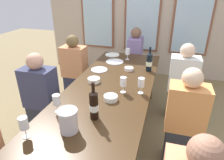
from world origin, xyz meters
The scene contains 22 objects.
ground_plane centered at (0.00, 0.00, 0.00)m, with size 12.00×12.00×0.00m, color olive.
back_wall_with_windows centered at (0.00, 2.44, 1.45)m, with size 4.12×0.10×2.90m.
dining_table centered at (0.00, 0.00, 0.68)m, with size 0.92×2.82×0.74m.
white_plate_0 centered at (-0.28, 0.59, 0.74)m, with size 0.22×0.22×0.01m, color white.
white_plate_1 centered at (-0.16, 0.95, 0.74)m, with size 0.26×0.26×0.01m, color white.
white_plate_2 centered at (-0.29, 1.25, 0.74)m, with size 0.23×0.23×0.01m, color white.
metal_pitcher centered at (-0.09, -0.65, 0.84)m, with size 0.16×0.16×0.19m.
wine_bottle_0 centered at (0.36, 0.75, 0.87)m, with size 0.08×0.08×0.33m.
wine_bottle_1 centered at (0.04, -0.44, 0.87)m, with size 0.08×0.08×0.34m.
tasting_bowl_0 centered at (0.10, 0.69, 0.76)m, with size 0.12×0.12×0.04m, color white.
tasting_bowl_2 centered at (0.09, -0.12, 0.77)m, with size 0.14×0.14×0.05m, color white.
tasting_bowl_3 centered at (-0.22, 0.22, 0.77)m, with size 0.14×0.14×0.05m, color white.
wine_glass_0 centered at (-0.37, -0.81, 0.86)m, with size 0.07×0.07×0.17m.
wine_glass_1 centered at (0.35, 0.11, 0.86)m, with size 0.07×0.07×0.17m.
wine_glass_2 centered at (0.17, 0.08, 0.86)m, with size 0.07×0.07×0.17m.
wine_glass_4 centered at (-0.31, -0.45, 0.86)m, with size 0.07×0.07×0.17m.
wine_glass_5 centered at (-0.01, 1.12, 0.86)m, with size 0.07×0.07×0.17m.
seated_person_2 centered at (-0.82, 0.92, 0.53)m, with size 0.38×0.24×1.11m.
seated_person_3 centered at (0.82, 0.90, 0.53)m, with size 0.38×0.24×1.11m.
seated_person_4 centered at (-0.82, 0.00, 0.53)m, with size 0.38×0.24×1.11m.
seated_person_5 centered at (0.82, 0.02, 0.53)m, with size 0.38×0.24×1.11m.
seated_person_6 centered at (0.00, 1.76, 0.53)m, with size 0.24×0.38×1.11m.
Camera 1 is at (0.58, -1.76, 1.77)m, focal length 32.03 mm.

